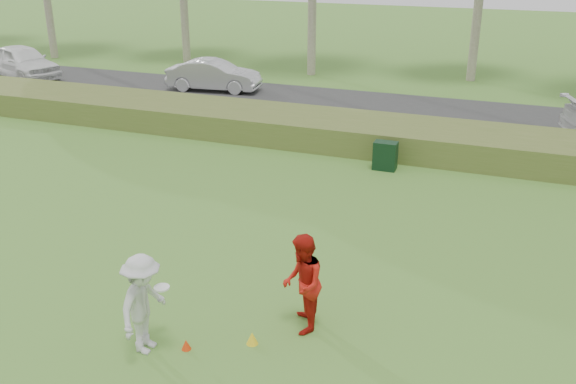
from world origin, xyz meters
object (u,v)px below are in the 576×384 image
at_px(utility_cabinet, 385,156).
at_px(car_left, 23,62).
at_px(cone_orange, 186,345).
at_px(car_mid, 214,75).
at_px(player_red, 302,284).
at_px(cone_yellow, 252,338).
at_px(player_white, 143,304).

distance_m(utility_cabinet, car_left, 21.30).
distance_m(cone_orange, car_left, 25.73).
bearing_deg(car_mid, cone_orange, -161.72).
xyz_separation_m(cone_orange, car_mid, (-8.79, 18.25, 0.68)).
bearing_deg(player_red, car_left, -147.80).
distance_m(cone_yellow, utility_cabinet, 9.96).
bearing_deg(player_red, utility_cabinet, 163.16).
xyz_separation_m(cone_yellow, utility_cabinet, (0.10, 9.95, 0.33)).
height_order(car_left, car_mid, car_left).
height_order(utility_cabinet, car_mid, car_mid).
bearing_deg(car_left, player_white, -112.22).
distance_m(utility_cabinet, car_mid, 12.58).
bearing_deg(player_white, car_left, 45.31).
relative_size(cone_yellow, car_left, 0.05).
xyz_separation_m(cone_orange, utility_cabinet, (1.13, 10.52, 0.35)).
bearing_deg(player_white, player_red, -56.76).
height_order(player_white, car_mid, player_white).
bearing_deg(car_left, player_red, -106.15).
bearing_deg(utility_cabinet, player_red, -87.04).
bearing_deg(utility_cabinet, car_mid, 141.52).
xyz_separation_m(cone_orange, car_left, (-19.08, 17.25, 0.79)).
bearing_deg(cone_yellow, utility_cabinet, 89.41).
height_order(cone_orange, car_left, car_left).
xyz_separation_m(car_left, car_mid, (10.28, 0.99, -0.12)).
bearing_deg(car_left, cone_orange, -110.84).
xyz_separation_m(player_white, car_left, (-18.44, 17.50, -0.04)).
bearing_deg(cone_yellow, player_red, 49.60).
xyz_separation_m(utility_cabinet, car_mid, (-9.92, 7.73, 0.32)).
distance_m(player_white, cone_yellow, 2.02).
height_order(player_red, car_mid, player_red).
distance_m(player_white, car_mid, 20.21).
relative_size(player_white, car_left, 0.38).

